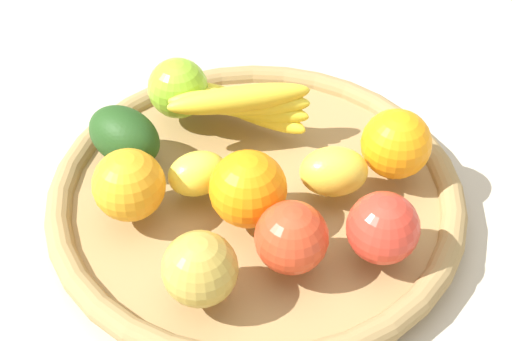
{
  "coord_description": "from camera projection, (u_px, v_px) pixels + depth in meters",
  "views": [
    {
      "loc": [
        0.49,
        0.31,
        0.61
      ],
      "look_at": [
        0.0,
        0.0,
        0.06
      ],
      "focal_mm": 53.45,
      "sensor_mm": 36.0,
      "label": 1
    }
  ],
  "objects": [
    {
      "name": "apple_2",
      "position": [
        292.0,
        238.0,
        0.71
      ],
      "size": [
        0.1,
        0.1,
        0.07
      ],
      "primitive_type": "sphere",
      "rotation": [
        0.0,
        0.0,
        0.88
      ],
      "color": "red",
      "rests_on": "basket"
    },
    {
      "name": "avocado",
      "position": [
        124.0,
        136.0,
        0.82
      ],
      "size": [
        0.07,
        0.1,
        0.06
      ],
      "primitive_type": "ellipsoid",
      "rotation": [
        0.0,
        0.0,
        1.46
      ],
      "color": "#1F4417",
      "rests_on": "basket"
    },
    {
      "name": "orange_0",
      "position": [
        248.0,
        189.0,
        0.75
      ],
      "size": [
        0.11,
        0.11,
        0.08
      ],
      "primitive_type": "sphere",
      "rotation": [
        0.0,
        0.0,
        0.95
      ],
      "color": "orange",
      "rests_on": "basket"
    },
    {
      "name": "lemon_0",
      "position": [
        334.0,
        171.0,
        0.79
      ],
      "size": [
        0.08,
        0.09,
        0.05
      ],
      "primitive_type": "ellipsoid",
      "rotation": [
        0.0,
        0.0,
        2.18
      ],
      "color": "yellow",
      "rests_on": "basket"
    },
    {
      "name": "ground_plane",
      "position": [
        256.0,
        209.0,
        0.84
      ],
      "size": [
        2.4,
        2.4,
        0.0
      ],
      "primitive_type": "plane",
      "color": "#B5AD9B",
      "rests_on": "ground"
    },
    {
      "name": "apple_3",
      "position": [
        200.0,
        269.0,
        0.68
      ],
      "size": [
        0.07,
        0.07,
        0.07
      ],
      "primitive_type": "sphere",
      "rotation": [
        0.0,
        0.0,
        3.14
      ],
      "color": "#B2963C",
      "rests_on": "basket"
    },
    {
      "name": "orange_1",
      "position": [
        129.0,
        185.0,
        0.76
      ],
      "size": [
        0.1,
        0.1,
        0.07
      ],
      "primitive_type": "sphere",
      "rotation": [
        0.0,
        0.0,
        2.7
      ],
      "color": "orange",
      "rests_on": "basket"
    },
    {
      "name": "basket",
      "position": [
        256.0,
        197.0,
        0.83
      ],
      "size": [
        0.45,
        0.45,
        0.04
      ],
      "color": "#9D7C4C",
      "rests_on": "ground_plane"
    },
    {
      "name": "apple_0",
      "position": [
        178.0,
        88.0,
        0.88
      ],
      "size": [
        0.09,
        0.09,
        0.07
      ],
      "primitive_type": "sphere",
      "rotation": [
        0.0,
        0.0,
        4.97
      ],
      "color": "#84BC28",
      "rests_on": "basket"
    },
    {
      "name": "apple_1",
      "position": [
        383.0,
        228.0,
        0.72
      ],
      "size": [
        0.1,
        0.1,
        0.07
      ],
      "primitive_type": "sphere",
      "rotation": [
        0.0,
        0.0,
        5.56
      ],
      "color": "red",
      "rests_on": "basket"
    },
    {
      "name": "orange_2",
      "position": [
        396.0,
        144.0,
        0.8
      ],
      "size": [
        0.09,
        0.09,
        0.08
      ],
      "primitive_type": "sphere",
      "rotation": [
        0.0,
        0.0,
        0.17
      ],
      "color": "orange",
      "rests_on": "basket"
    },
    {
      "name": "lemon_1",
      "position": [
        198.0,
        174.0,
        0.79
      ],
      "size": [
        0.08,
        0.08,
        0.05
      ],
      "primitive_type": "ellipsoid",
      "rotation": [
        0.0,
        0.0,
        5.66
      ],
      "color": "yellow",
      "rests_on": "basket"
    },
    {
      "name": "banana_bunch",
      "position": [
        241.0,
        103.0,
        0.86
      ],
      "size": [
        0.13,
        0.16,
        0.07
      ],
      "color": "yellow",
      "rests_on": "basket"
    }
  ]
}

